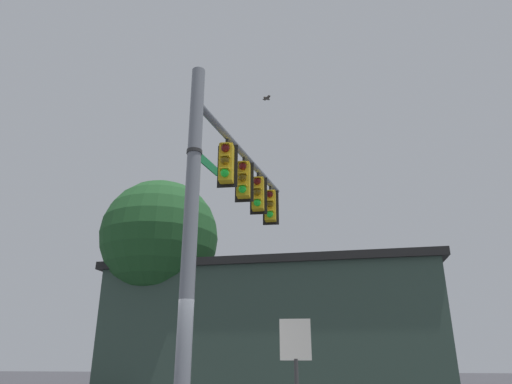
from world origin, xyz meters
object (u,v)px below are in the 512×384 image
Objects in this scene: traffic_light_mid_inner at (243,179)px; traffic_light_arm_end at (270,206)px; traffic_light_nearest_pole at (226,163)px; historical_marker at (296,359)px; street_name_sign at (200,157)px; traffic_light_mid_outer at (258,194)px; bird_flying at (267,98)px.

traffic_light_mid_inner is 1.00× the size of traffic_light_arm_end.
traffic_light_nearest_pole is 1.24m from traffic_light_mid_inner.
traffic_light_nearest_pole is 5.31m from historical_marker.
street_name_sign is at bearing -0.86° from historical_marker.
traffic_light_nearest_pole is 1.00× the size of traffic_light_mid_outer.
bird_flying is 9.97m from historical_marker.
traffic_light_nearest_pole is at bearing 77.34° from traffic_light_mid_inner.
bird_flying is 0.15× the size of historical_marker.
traffic_light_nearest_pole reaches higher than historical_marker.
traffic_light_arm_end is at bearing -102.71° from street_name_sign.
traffic_light_mid_outer reaches higher than street_name_sign.
bird_flying reaches higher than street_name_sign.
traffic_light_nearest_pole and traffic_light_mid_inner have the same top height.
traffic_light_arm_end reaches higher than historical_marker.
street_name_sign is (1.14, 5.05, -0.48)m from traffic_light_arm_end.
street_name_sign is at bearing 77.27° from traffic_light_mid_outer.
traffic_light_mid_outer is 1.24m from traffic_light_arm_end.
traffic_light_arm_end is 7.05m from historical_marker.
street_name_sign is 6.52m from bird_flying.
traffic_light_mid_inner is at bearing -61.30° from historical_marker.
street_name_sign is (0.87, 3.84, -0.48)m from traffic_light_mid_outer.
historical_marker is at bearing 101.63° from bird_flying.
traffic_light_nearest_pole is at bearing 77.34° from traffic_light_arm_end.
traffic_light_mid_inner is at bearing -102.76° from street_name_sign.
traffic_light_arm_end is 3.96m from bird_flying.
street_name_sign reaches higher than historical_marker.
bird_flying is at bearing -103.20° from traffic_light_nearest_pole.
traffic_light_mid_inner is 2.74m from street_name_sign.
traffic_light_arm_end is at bearing -102.66° from traffic_light_mid_outer.
bird_flying is (0.05, 0.38, 3.94)m from traffic_light_arm_end.
historical_marker is (-1.46, 2.66, -4.80)m from traffic_light_mid_inner.
traffic_light_mid_outer is at bearing -102.66° from traffic_light_mid_inner.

